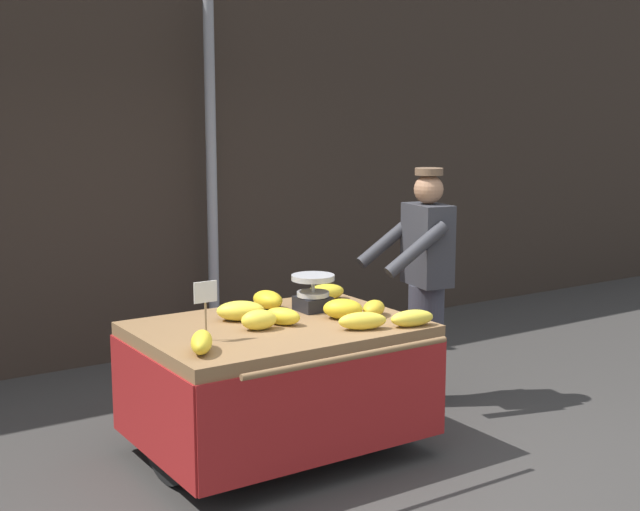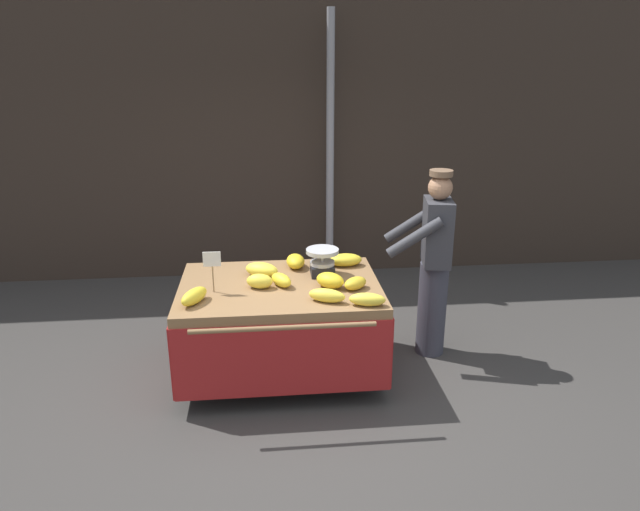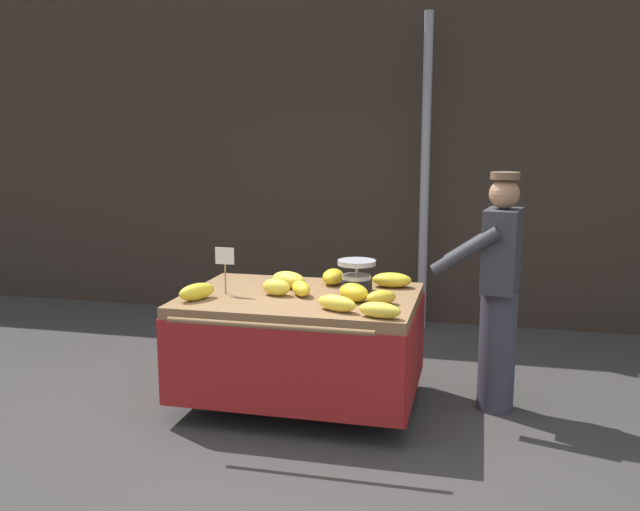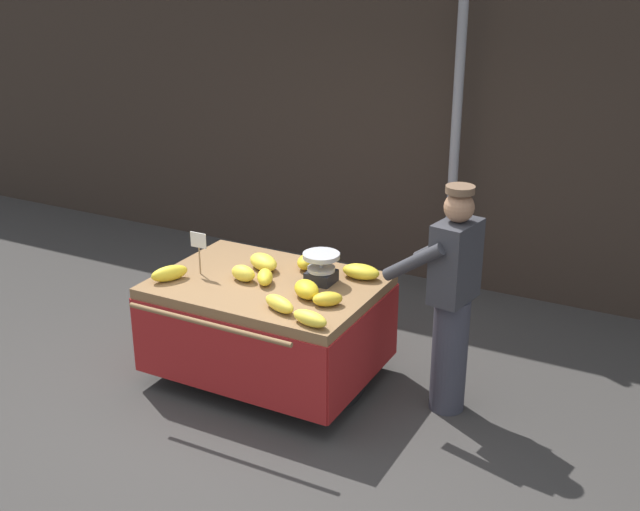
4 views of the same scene
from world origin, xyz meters
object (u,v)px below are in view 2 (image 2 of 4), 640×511
(banana_bunch_1, at_px, (281,280))
(vendor_person, at_px, (433,264))
(banana_bunch_4, at_px, (345,260))
(banana_bunch_8, at_px, (194,296))
(banana_bunch_5, at_px, (330,280))
(banana_bunch_6, at_px, (262,270))
(banana_cart, at_px, (280,308))
(weighing_scale, at_px, (322,262))
(price_sign, at_px, (212,263))
(banana_bunch_7, at_px, (327,295))
(banana_bunch_0, at_px, (296,261))
(banana_bunch_3, at_px, (355,283))
(banana_bunch_2, at_px, (367,299))
(banana_bunch_9, at_px, (260,281))
(street_pole, at_px, (330,152))

(banana_bunch_1, xyz_separation_m, vendor_person, (1.36, 0.29, -0.01))
(banana_bunch_4, xyz_separation_m, banana_bunch_8, (-1.27, -0.72, 0.00))
(banana_bunch_5, distance_m, banana_bunch_6, 0.63)
(vendor_person, bearing_deg, banana_bunch_6, -177.94)
(banana_cart, xyz_separation_m, vendor_person, (1.38, 0.25, 0.25))
(weighing_scale, relative_size, banana_bunch_5, 1.14)
(price_sign, xyz_separation_m, banana_bunch_7, (0.88, -0.28, -0.19))
(banana_bunch_0, height_order, banana_bunch_5, banana_bunch_5)
(banana_bunch_8, xyz_separation_m, vendor_person, (2.04, 0.58, -0.02))
(banana_bunch_4, height_order, banana_bunch_6, banana_bunch_6)
(banana_bunch_1, distance_m, banana_bunch_4, 0.73)
(weighing_scale, bearing_deg, banana_bunch_3, -56.11)
(banana_bunch_3, distance_m, vendor_person, 0.88)
(price_sign, distance_m, banana_bunch_2, 1.25)
(weighing_scale, relative_size, banana_bunch_7, 0.97)
(banana_bunch_8, bearing_deg, banana_bunch_6, 45.45)
(banana_bunch_6, bearing_deg, banana_bunch_1, -56.06)
(banana_bunch_2, relative_size, banana_bunch_8, 0.95)
(banana_bunch_0, bearing_deg, banana_bunch_2, -60.93)
(banana_bunch_9, bearing_deg, banana_bunch_7, -32.86)
(price_sign, xyz_separation_m, banana_bunch_0, (0.69, 0.50, -0.19))
(price_sign, bearing_deg, banana_bunch_7, -17.90)
(banana_bunch_1, xyz_separation_m, banana_bunch_8, (-0.67, -0.29, 0.01))
(banana_bunch_1, bearing_deg, street_pole, 73.72)
(banana_bunch_6, relative_size, banana_bunch_7, 1.02)
(banana_bunch_2, bearing_deg, banana_bunch_1, 144.15)
(banana_bunch_2, bearing_deg, vendor_person, 45.68)
(banana_bunch_3, xyz_separation_m, banana_bunch_6, (-0.75, 0.36, 0.01))
(price_sign, distance_m, banana_bunch_7, 0.95)
(banana_cart, relative_size, banana_bunch_1, 7.16)
(banana_bunch_0, xyz_separation_m, banana_bunch_4, (0.45, 0.01, -0.00))
(banana_bunch_5, relative_size, vendor_person, 0.14)
(banana_bunch_3, distance_m, banana_bunch_4, 0.56)
(banana_bunch_3, xyz_separation_m, banana_bunch_4, (-0.00, 0.56, 0.00))
(banana_bunch_5, height_order, banana_bunch_8, banana_bunch_5)
(street_pole, xyz_separation_m, banana_bunch_4, (-0.07, -1.85, -0.68))
(banana_bunch_3, height_order, banana_bunch_4, banana_bunch_4)
(banana_bunch_5, bearing_deg, banana_bunch_8, -168.68)
(street_pole, height_order, banana_bunch_5, street_pole)
(banana_bunch_8, bearing_deg, price_sign, 58.42)
(weighing_scale, xyz_separation_m, banana_bunch_4, (0.23, 0.21, -0.06))
(banana_bunch_1, relative_size, banana_bunch_7, 0.81)
(banana_cart, xyz_separation_m, banana_bunch_6, (-0.15, 0.20, 0.28))
(banana_cart, distance_m, banana_bunch_2, 0.86)
(price_sign, relative_size, banana_bunch_7, 1.17)
(banana_cart, height_order, banana_bunch_8, banana_bunch_8)
(price_sign, bearing_deg, banana_bunch_2, -18.06)
(price_sign, bearing_deg, weighing_scale, 17.97)
(banana_bunch_0, xyz_separation_m, banana_bunch_2, (0.49, -0.88, -0.01))
(banana_bunch_9, bearing_deg, price_sign, -172.60)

